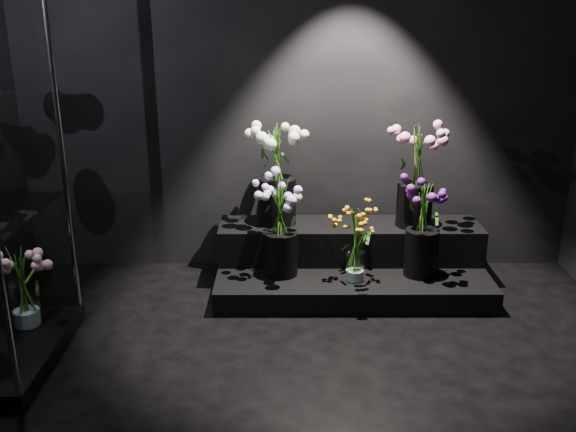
{
  "coord_description": "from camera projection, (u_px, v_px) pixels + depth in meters",
  "views": [
    {
      "loc": [
        -0.09,
        -2.55,
        1.93
      ],
      "look_at": [
        -0.08,
        1.2,
        0.66
      ],
      "focal_mm": 40.0,
      "sensor_mm": 36.0,
      "label": 1
    }
  ],
  "objects": [
    {
      "name": "floor",
      "position": [
        306.0,
        428.0,
        3.04
      ],
      "size": [
        4.0,
        4.0,
        0.0
      ],
      "primitive_type": "plane",
      "color": "black",
      "rests_on": "ground"
    },
    {
      "name": "wall_back",
      "position": [
        299.0,
        79.0,
        4.48
      ],
      "size": [
        4.0,
        0.0,
        4.0
      ],
      "primitive_type": "plane",
      "rotation": [
        1.57,
        0.0,
        0.0
      ],
      "color": "black",
      "rests_on": "floor"
    },
    {
      "name": "display_riser",
      "position": [
        350.0,
        261.0,
        4.53
      ],
      "size": [
        1.85,
        0.82,
        0.41
      ],
      "color": "black",
      "rests_on": "floor"
    },
    {
      "name": "bouquet_orange_bells",
      "position": [
        356.0,
        244.0,
        4.18
      ],
      "size": [
        0.34,
        0.34,
        0.5
      ],
      "rotation": [
        0.0,
        0.0,
        -0.35
      ],
      "color": "white",
      "rests_on": "display_riser"
    },
    {
      "name": "bouquet_lilac",
      "position": [
        281.0,
        220.0,
        4.23
      ],
      "size": [
        0.38,
        0.38,
        0.67
      ],
      "rotation": [
        0.0,
        0.0,
        0.13
      ],
      "color": "black",
      "rests_on": "display_riser"
    },
    {
      "name": "bouquet_purple",
      "position": [
        423.0,
        224.0,
        4.23
      ],
      "size": [
        0.43,
        0.43,
        0.63
      ],
      "rotation": [
        0.0,
        0.0,
        -0.43
      ],
      "color": "black",
      "rests_on": "display_riser"
    },
    {
      "name": "bouquet_cream_roses",
      "position": [
        277.0,
        168.0,
        4.45
      ],
      "size": [
        0.39,
        0.39,
        0.71
      ],
      "rotation": [
        0.0,
        0.0,
        -0.05
      ],
      "color": "black",
      "rests_on": "display_riser"
    },
    {
      "name": "bouquet_pink_roses",
      "position": [
        417.0,
        168.0,
        4.39
      ],
      "size": [
        0.45,
        0.45,
        0.73
      ],
      "rotation": [
        0.0,
        0.0,
        0.27
      ],
      "color": "black",
      "rests_on": "display_riser"
    },
    {
      "name": "bouquet_case_base_pink",
      "position": [
        23.0,
        285.0,
        3.71
      ],
      "size": [
        0.31,
        0.31,
        0.49
      ],
      "rotation": [
        0.0,
        0.0,
        -0.04
      ],
      "color": "white",
      "rests_on": "display_case"
    }
  ]
}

